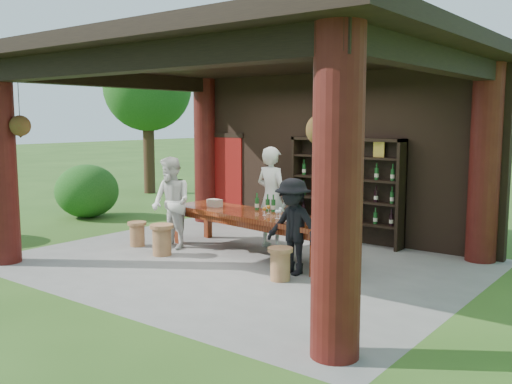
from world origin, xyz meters
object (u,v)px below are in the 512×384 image
Objects in this scene: guest_woman at (171,203)px; napkin_basket at (215,203)px; host at (272,197)px; guest_man at (293,227)px; wine_shelf at (346,190)px; tasting_table at (254,219)px; stool_near_right at (280,263)px; stool_far_left at (137,233)px; stool_near_left at (162,239)px.

napkin_basket is at bearing 62.59° from guest_woman.
host reaches higher than guest_woman.
napkin_basket is at bearing 168.48° from guest_man.
tasting_table is (-0.79, -1.88, -0.39)m from wine_shelf.
stool_near_right is (0.52, -2.94, -0.76)m from wine_shelf.
stool_far_left is 3.46m from guest_man.
wine_shelf is 4.66× the size of stool_near_right.
wine_shelf is at bearing -119.31° from host.
stool_far_left is (-2.95, -2.69, -0.78)m from wine_shelf.
guest_man is (0.47, -2.53, -0.28)m from wine_shelf.
host is at bearing 142.82° from guest_man.
stool_near_left reaches higher than stool_near_right.
tasting_table is 1.73m from stool_near_right.
guest_man reaches higher than tasting_table.
stool_near_right is at bearing 135.28° from host.
guest_woman reaches higher than tasting_table.
guest_man is (-0.06, 0.41, 0.48)m from stool_near_right.
stool_near_right is 2.31m from host.
host reaches higher than guest_man.
stool_near_right is 3.49m from stool_far_left.
stool_near_left is at bearing -101.66° from napkin_basket.
stool_far_left is (-3.48, 0.25, -0.02)m from stool_near_right.
wine_shelf reaches higher than tasting_table.
host is 1.26× the size of guest_man.
stool_near_left is at bearing -164.39° from guest_man.
guest_man is (2.51, 0.38, 0.46)m from stool_near_left.
wine_shelf is 4.99× the size of stool_far_left.
guest_man is at bearing -18.50° from napkin_basket.
napkin_basket reaches higher than stool_near_right.
napkin_basket is (1.14, 0.92, 0.57)m from stool_far_left.
stool_far_left is 1.79× the size of napkin_basket.
stool_far_left is at bearing -159.39° from tasting_table.
stool_near_right is 0.26× the size of host.
stool_near_left is 1.18× the size of stool_far_left.
stool_near_left is 0.32× the size of guest_woman.
host is at bearing 129.21° from stool_near_right.
guest_man is (1.26, -0.65, 0.11)m from tasting_table.
tasting_table is at bearing 30.51° from guest_woman.
stool_far_left is 2.64m from host.
host is (-0.08, 0.65, 0.31)m from tasting_table.
tasting_table is at bearing -112.85° from wine_shelf.
guest_woman is 2.80m from guest_man.
tasting_table is at bearing 103.07° from host.
stool_far_left is (-2.16, -0.81, -0.39)m from tasting_table.
guest_woman is at bearing 169.21° from stool_near_right.
stool_near_right is 2.67m from napkin_basket.
host is 1.88m from guest_man.
tasting_table is 2.34m from stool_far_left.
stool_near_right is (2.57, -0.03, -0.03)m from stool_near_left.
host is (-1.40, 1.71, 0.68)m from stool_near_right.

